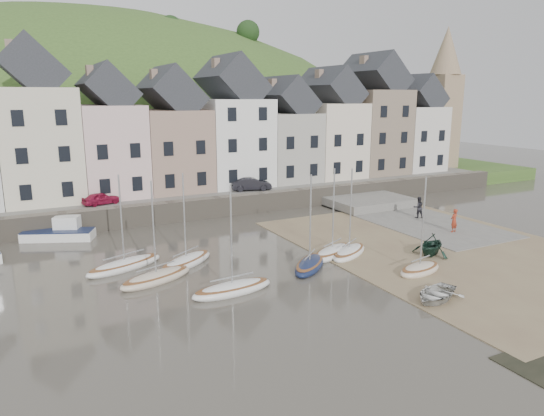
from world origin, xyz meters
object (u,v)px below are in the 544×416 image
sailboat_0 (125,265)px  rowboat_white (436,294)px  rowboat_green (431,244)px  person_red (454,220)px  car_left (101,198)px  person_dark (418,207)px  car_right (251,184)px

sailboat_0 → rowboat_white: (13.92, -12.91, 0.14)m
rowboat_green → person_red: bearing=97.8°
person_red → car_left: (-24.56, 16.65, 1.07)m
sailboat_0 → person_dark: bearing=2.9°
car_left → car_right: 14.36m
person_red → car_right: (-10.20, 16.65, 1.19)m
sailboat_0 → rowboat_white: sailboat_0 is taller
sailboat_0 → car_left: bearing=87.0°
rowboat_white → car_right: bearing=157.0°
rowboat_white → car_left: (-13.23, 26.00, 1.74)m
car_left → car_right: car_right is taller
rowboat_green → car_right: (-4.33, 20.12, 1.43)m
sailboat_0 → person_dark: sailboat_0 is taller
person_dark → car_right: car_right is taller
car_left → person_dark: bearing=-130.8°
person_red → rowboat_white: bearing=27.0°
rowboat_white → car_right: (1.13, 26.00, 1.85)m
sailboat_0 → car_left: 13.24m
car_right → rowboat_white: bearing=-167.8°
rowboat_white → rowboat_green: size_ratio=1.13×
person_dark → car_right: 16.17m
person_red → person_dark: bearing=-112.0°
person_dark → person_red: bearing=98.5°
rowboat_green → person_dark: size_ratio=1.52×
rowboat_white → car_left: car_left is taller
sailboat_0 → rowboat_green: sailboat_0 is taller
car_right → car_left: bearing=104.7°
sailboat_0 → car_left: (0.69, 13.09, 1.88)m
car_right → rowboat_green: bearing=-153.2°
rowboat_white → person_dark: bearing=119.0°
rowboat_green → person_red: person_red is taller
person_dark → car_left: bearing=-6.8°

